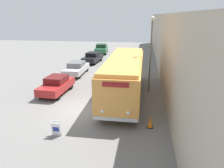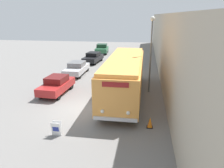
# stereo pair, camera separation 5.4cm
# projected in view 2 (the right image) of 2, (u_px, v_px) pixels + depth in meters

# --- Properties ---
(ground_plane) EXTENTS (80.00, 80.00, 0.00)m
(ground_plane) POSITION_uv_depth(u_px,v_px,m) (82.00, 109.00, 15.24)
(ground_plane) COLOR slate
(building_wall_right) EXTENTS (0.30, 60.00, 6.43)m
(building_wall_right) POSITION_uv_depth(u_px,v_px,m) (162.00, 46.00, 22.84)
(building_wall_right) COLOR #B2A893
(building_wall_right) RESTS_ON ground_plane
(vintage_bus) EXTENTS (2.68, 10.99, 3.17)m
(vintage_bus) POSITION_uv_depth(u_px,v_px,m) (125.00, 75.00, 17.25)
(vintage_bus) COLOR black
(vintage_bus) RESTS_ON ground_plane
(sign_board) EXTENTS (0.51, 0.31, 0.82)m
(sign_board) POSITION_uv_depth(u_px,v_px,m) (56.00, 129.00, 11.84)
(sign_board) COLOR gray
(sign_board) RESTS_ON ground_plane
(streetlamp) EXTENTS (0.36, 0.36, 6.22)m
(streetlamp) POSITION_uv_depth(u_px,v_px,m) (151.00, 44.00, 17.56)
(streetlamp) COLOR #595E60
(streetlamp) RESTS_ON ground_plane
(parked_car_near) EXTENTS (1.94, 4.15, 1.46)m
(parked_car_near) POSITION_uv_depth(u_px,v_px,m) (57.00, 85.00, 18.19)
(parked_car_near) COLOR black
(parked_car_near) RESTS_ON ground_plane
(parked_car_mid) EXTENTS (1.81, 4.51, 1.39)m
(parked_car_mid) POSITION_uv_depth(u_px,v_px,m) (77.00, 68.00, 24.11)
(parked_car_mid) COLOR black
(parked_car_mid) RESTS_ON ground_plane
(parked_car_far) EXTENTS (2.22, 4.40, 1.41)m
(parked_car_far) POSITION_uv_depth(u_px,v_px,m) (93.00, 57.00, 30.11)
(parked_car_far) COLOR black
(parked_car_far) RESTS_ON ground_plane
(parked_car_distant) EXTENTS (2.28, 4.21, 1.60)m
(parked_car_distant) POSITION_uv_depth(u_px,v_px,m) (102.00, 49.00, 37.26)
(parked_car_distant) COLOR black
(parked_car_distant) RESTS_ON ground_plane
(traffic_cone) EXTENTS (0.36, 0.36, 0.66)m
(traffic_cone) POSITION_uv_depth(u_px,v_px,m) (150.00, 122.00, 12.72)
(traffic_cone) COLOR black
(traffic_cone) RESTS_ON ground_plane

